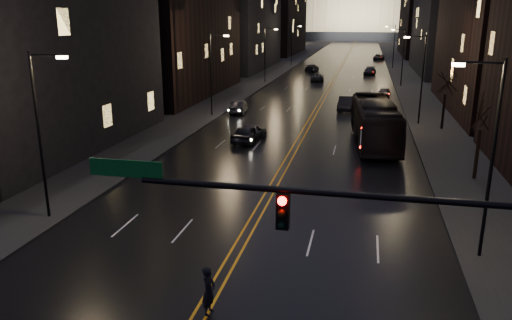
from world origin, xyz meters
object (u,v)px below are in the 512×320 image
Objects in this scene: bus at (375,122)px; oncoming_car_a at (249,133)px; receding_car_a at (346,103)px; pedestrian_a at (209,291)px; traffic_signal at (374,236)px; oncoming_car_b at (239,107)px.

bus reaches higher than oncoming_car_a.
bus is 2.80× the size of receding_car_a.
traffic_signal is at bearing -115.11° from pedestrian_a.
receding_car_a is at bearing -105.70° from oncoming_car_a.
bus is 2.76× the size of oncoming_car_a.
receding_car_a is at bearing 95.73° from bus.
pedestrian_a is at bearing 97.07° from oncoming_car_b.
bus is 3.01× the size of oncoming_car_b.
oncoming_car_b is (-14.41, 42.31, -4.36)m from traffic_signal.
receding_car_a is (11.89, 4.83, 0.06)m from oncoming_car_b.
traffic_signal is 3.58× the size of receding_car_a.
pedestrian_a is (-3.10, -43.98, 0.16)m from receding_car_a.
oncoming_car_a is (-10.71, -1.82, -1.05)m from bus.
pedestrian_a is (-5.61, 3.16, -4.15)m from traffic_signal.
bus reaches higher than pedestrian_a.
traffic_signal reaches higher than pedestrian_a.
bus is at bearing -8.15° from pedestrian_a.
pedestrian_a is at bearing 107.38° from oncoming_car_a.
oncoming_car_b is 12.83m from receding_car_a.
oncoming_car_b is 2.36× the size of pedestrian_a.
bus is 7.10× the size of pedestrian_a.
traffic_signal is 3.52× the size of oncoming_car_a.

